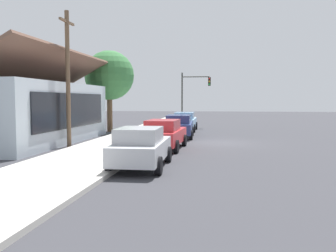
{
  "coord_description": "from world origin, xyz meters",
  "views": [
    {
      "loc": [
        -22.75,
        -0.32,
        2.65
      ],
      "look_at": [
        -0.93,
        2.94,
        1.07
      ],
      "focal_mm": 39.58,
      "sensor_mm": 36.0,
      "label": 1
    }
  ],
  "objects_px": {
    "car_skyblue": "(185,121)",
    "traffic_light_main": "(193,91)",
    "car_navy": "(179,126)",
    "utility_pole_wooden": "(68,76)",
    "car_silver": "(141,147)",
    "car_cherry": "(164,134)",
    "fire_hydrant_red": "(154,132)",
    "shade_tree": "(109,76)"
  },
  "relations": [
    {
      "from": "car_skyblue",
      "to": "traffic_light_main",
      "type": "relative_size",
      "value": 0.93
    },
    {
      "from": "car_navy",
      "to": "utility_pole_wooden",
      "type": "distance_m",
      "value": 8.61
    },
    {
      "from": "car_silver",
      "to": "car_navy",
      "type": "height_order",
      "value": "same"
    },
    {
      "from": "car_navy",
      "to": "car_cherry",
      "type": "bearing_deg",
      "value": 176.25
    },
    {
      "from": "car_silver",
      "to": "fire_hydrant_red",
      "type": "distance_m",
      "value": 10.2
    },
    {
      "from": "car_cherry",
      "to": "car_navy",
      "type": "distance_m",
      "value": 6.06
    },
    {
      "from": "car_navy",
      "to": "shade_tree",
      "type": "height_order",
      "value": "shade_tree"
    },
    {
      "from": "car_cherry",
      "to": "car_silver",
      "type": "bearing_deg",
      "value": -178.4
    },
    {
      "from": "utility_pole_wooden",
      "to": "fire_hydrant_red",
      "type": "relative_size",
      "value": 10.56
    },
    {
      "from": "car_cherry",
      "to": "utility_pole_wooden",
      "type": "height_order",
      "value": "utility_pole_wooden"
    },
    {
      "from": "car_cherry",
      "to": "shade_tree",
      "type": "distance_m",
      "value": 12.38
    },
    {
      "from": "car_silver",
      "to": "shade_tree",
      "type": "xyz_separation_m",
      "value": [
        15.51,
        6.11,
        3.77
      ]
    },
    {
      "from": "shade_tree",
      "to": "car_cherry",
      "type": "bearing_deg",
      "value": -148.57
    },
    {
      "from": "fire_hydrant_red",
      "to": "traffic_light_main",
      "type": "bearing_deg",
      "value": -8.31
    },
    {
      "from": "car_cherry",
      "to": "traffic_light_main",
      "type": "bearing_deg",
      "value": 1.1
    },
    {
      "from": "car_cherry",
      "to": "car_skyblue",
      "type": "distance_m",
      "value": 11.71
    },
    {
      "from": "car_silver",
      "to": "traffic_light_main",
      "type": "height_order",
      "value": "traffic_light_main"
    },
    {
      "from": "car_silver",
      "to": "car_navy",
      "type": "bearing_deg",
      "value": -1.7
    },
    {
      "from": "car_cherry",
      "to": "car_navy",
      "type": "bearing_deg",
      "value": 1.36
    },
    {
      "from": "shade_tree",
      "to": "utility_pole_wooden",
      "type": "xyz_separation_m",
      "value": [
        -9.86,
        -0.73,
        -0.66
      ]
    },
    {
      "from": "car_silver",
      "to": "car_skyblue",
      "type": "relative_size",
      "value": 0.93
    },
    {
      "from": "utility_pole_wooden",
      "to": "fire_hydrant_red",
      "type": "height_order",
      "value": "utility_pole_wooden"
    },
    {
      "from": "car_silver",
      "to": "utility_pole_wooden",
      "type": "distance_m",
      "value": 8.41
    },
    {
      "from": "car_silver",
      "to": "car_cherry",
      "type": "height_order",
      "value": "same"
    },
    {
      "from": "car_cherry",
      "to": "utility_pole_wooden",
      "type": "distance_m",
      "value": 6.26
    },
    {
      "from": "car_skyblue",
      "to": "utility_pole_wooden",
      "type": "height_order",
      "value": "utility_pole_wooden"
    },
    {
      "from": "car_skyblue",
      "to": "utility_pole_wooden",
      "type": "xyz_separation_m",
      "value": [
        -11.51,
        5.32,
        3.11
      ]
    },
    {
      "from": "car_silver",
      "to": "car_skyblue",
      "type": "height_order",
      "value": "same"
    },
    {
      "from": "car_silver",
      "to": "car_cherry",
      "type": "bearing_deg",
      "value": -1.58
    },
    {
      "from": "car_navy",
      "to": "utility_pole_wooden",
      "type": "height_order",
      "value": "utility_pole_wooden"
    },
    {
      "from": "car_navy",
      "to": "fire_hydrant_red",
      "type": "bearing_deg",
      "value": 130.22
    },
    {
      "from": "car_navy",
      "to": "car_silver",
      "type": "bearing_deg",
      "value": 176.36
    },
    {
      "from": "car_skyblue",
      "to": "fire_hydrant_red",
      "type": "relative_size",
      "value": 6.78
    },
    {
      "from": "car_cherry",
      "to": "traffic_light_main",
      "type": "distance_m",
      "value": 16.24
    },
    {
      "from": "car_skyblue",
      "to": "traffic_light_main",
      "type": "xyz_separation_m",
      "value": [
        4.31,
        -0.34,
        2.68
      ]
    },
    {
      "from": "car_navy",
      "to": "fire_hydrant_red",
      "type": "distance_m",
      "value": 2.07
    },
    {
      "from": "car_skyblue",
      "to": "utility_pole_wooden",
      "type": "relative_size",
      "value": 0.64
    },
    {
      "from": "car_navy",
      "to": "shade_tree",
      "type": "xyz_separation_m",
      "value": [
        4.0,
        6.21,
        3.77
      ]
    },
    {
      "from": "car_silver",
      "to": "shade_tree",
      "type": "relative_size",
      "value": 0.67
    },
    {
      "from": "car_cherry",
      "to": "shade_tree",
      "type": "xyz_separation_m",
      "value": [
        10.06,
        6.15,
        3.77
      ]
    },
    {
      "from": "shade_tree",
      "to": "traffic_light_main",
      "type": "xyz_separation_m",
      "value": [
        5.96,
        -6.38,
        -1.1
      ]
    },
    {
      "from": "shade_tree",
      "to": "utility_pole_wooden",
      "type": "distance_m",
      "value": 9.91
    }
  ]
}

